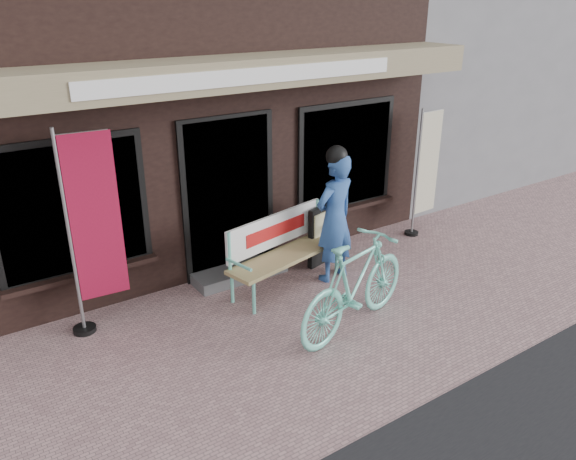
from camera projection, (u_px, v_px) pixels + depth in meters
ground at (315, 337)px, 6.38m from camera, size 70.00×70.00×0.00m
storefront at (136, 35)px, 9.02m from camera, size 7.00×6.77×6.00m
neighbor_right_near at (462, 29)px, 13.87m from camera, size 10.00×7.00×5.60m
bench at (282, 245)px, 7.34m from camera, size 1.84×0.83×0.97m
person at (335, 216)px, 7.36m from camera, size 0.70×0.52×1.85m
bicycle at (355, 284)px, 6.34m from camera, size 1.96×0.97×1.13m
nobori_red at (92, 229)px, 6.12m from camera, size 0.70×0.28×2.38m
nobori_cream at (426, 170)px, 8.81m from camera, size 0.60×0.23×2.03m
menu_stand at (320, 235)px, 7.93m from camera, size 0.44×0.19×0.88m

